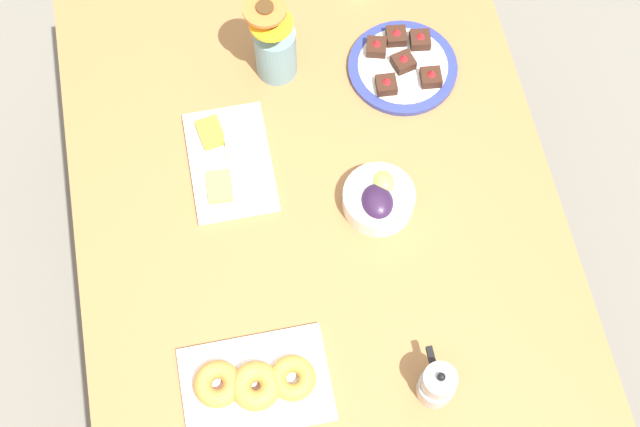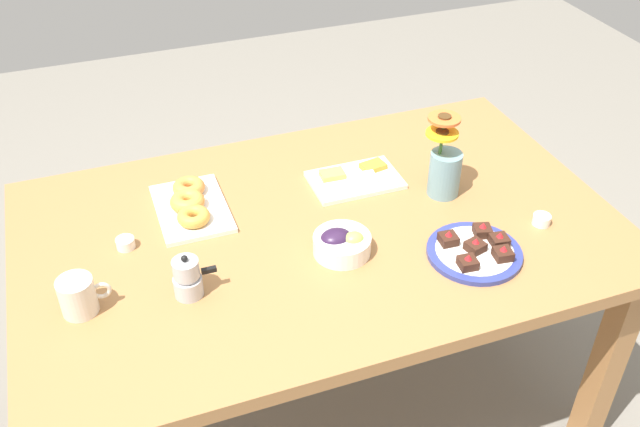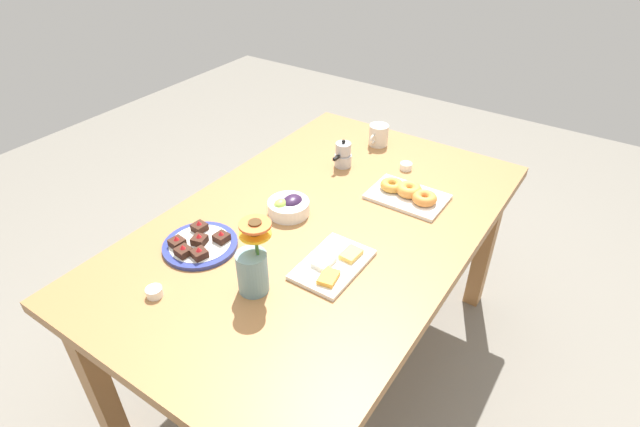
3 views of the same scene
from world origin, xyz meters
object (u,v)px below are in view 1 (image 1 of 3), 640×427
(grape_bowl, at_px, (379,199))
(moka_pot, at_px, (437,385))
(croissant_platter, at_px, (255,384))
(flower_vase, at_px, (275,48))
(dessert_plate, at_px, (403,65))
(dining_table, at_px, (320,237))
(cheese_platter, at_px, (229,161))

(grape_bowl, relative_size, moka_pot, 1.25)
(croissant_platter, xyz_separation_m, moka_pot, (-0.07, -0.33, 0.03))
(flower_vase, distance_m, moka_pot, 0.79)
(dessert_plate, bearing_deg, dining_table, 142.76)
(grape_bowl, distance_m, cheese_platter, 0.33)
(dining_table, bearing_deg, flower_vase, 3.68)
(cheese_platter, height_order, flower_vase, flower_vase)
(dessert_plate, xyz_separation_m, flower_vase, (0.05, 0.28, 0.07))
(dining_table, height_order, croissant_platter, croissant_platter)
(cheese_platter, bearing_deg, flower_vase, -33.43)
(dining_table, bearing_deg, croissant_platter, 149.27)
(grape_bowl, xyz_separation_m, flower_vase, (0.37, 0.15, 0.06))
(grape_bowl, bearing_deg, dining_table, 95.71)
(cheese_platter, distance_m, croissant_platter, 0.48)
(dessert_plate, bearing_deg, flower_vase, 79.77)
(grape_bowl, distance_m, dessert_plate, 0.34)
(grape_bowl, relative_size, flower_vase, 0.60)
(dining_table, bearing_deg, cheese_platter, 43.89)
(cheese_platter, bearing_deg, moka_pot, -150.91)
(grape_bowl, height_order, croissant_platter, grape_bowl)
(flower_vase, bearing_deg, dining_table, -176.32)
(dining_table, relative_size, dessert_plate, 6.57)
(flower_vase, height_order, moka_pot, flower_vase)
(grape_bowl, height_order, moka_pot, moka_pot)
(dining_table, xyz_separation_m, cheese_platter, (0.17, 0.16, 0.10))
(dessert_plate, height_order, moka_pot, moka_pot)
(croissant_platter, bearing_deg, cheese_platter, -2.69)
(grape_bowl, xyz_separation_m, croissant_platter, (-0.33, 0.31, -0.01))
(croissant_platter, bearing_deg, dessert_plate, -34.20)
(dessert_plate, bearing_deg, moka_pot, 171.62)
(dining_table, relative_size, cheese_platter, 6.15)
(croissant_platter, bearing_deg, moka_pot, -102.37)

